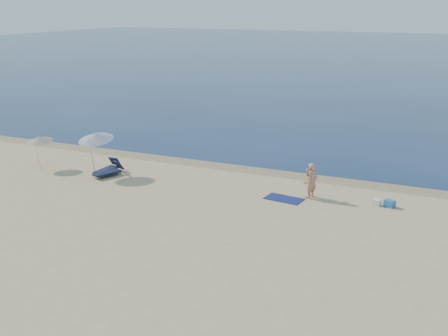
{
  "coord_description": "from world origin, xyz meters",
  "views": [
    {
      "loc": [
        10.94,
        -10.4,
        9.61
      ],
      "look_at": [
        -0.9,
        16.0,
        1.0
      ],
      "focal_mm": 45.0,
      "sensor_mm": 36.0,
      "label": 1
    }
  ],
  "objects_px": {
    "person_right": "(308,183)",
    "blue_cooler": "(390,204)",
    "umbrella_near": "(96,137)",
    "person_left": "(312,181)"
  },
  "relations": [
    {
      "from": "blue_cooler",
      "to": "umbrella_near",
      "type": "distance_m",
      "value": 16.38
    },
    {
      "from": "umbrella_near",
      "to": "person_right",
      "type": "bearing_deg",
      "value": 6.23
    },
    {
      "from": "person_right",
      "to": "blue_cooler",
      "type": "bearing_deg",
      "value": 112.81
    },
    {
      "from": "person_right",
      "to": "umbrella_near",
      "type": "bearing_deg",
      "value": -65.5
    },
    {
      "from": "person_left",
      "to": "person_right",
      "type": "bearing_deg",
      "value": 97.68
    },
    {
      "from": "person_right",
      "to": "blue_cooler",
      "type": "height_order",
      "value": "person_right"
    },
    {
      "from": "person_right",
      "to": "umbrella_near",
      "type": "xyz_separation_m",
      "value": [
        -12.14,
        -1.16,
        1.47
      ]
    },
    {
      "from": "blue_cooler",
      "to": "person_right",
      "type": "bearing_deg",
      "value": -154.21
    },
    {
      "from": "umbrella_near",
      "to": "blue_cooler",
      "type": "bearing_deg",
      "value": 5.81
    },
    {
      "from": "person_left",
      "to": "umbrella_near",
      "type": "bearing_deg",
      "value": 114.22
    }
  ]
}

